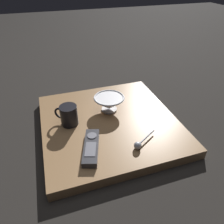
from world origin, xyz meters
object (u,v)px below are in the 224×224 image
coffee_mug (69,115)px  tv_remote_near (91,147)px  cereal_bowl (109,103)px  teaspoon (139,144)px

coffee_mug → tv_remote_near: coffee_mug is taller
cereal_bowl → teaspoon: 0.27m
tv_remote_near → cereal_bowl: bearing=148.0°
cereal_bowl → coffee_mug: size_ratio=1.49×
coffee_mug → teaspoon: coffee_mug is taller
cereal_bowl → coffee_mug: (0.04, -0.19, 0.00)m
coffee_mug → teaspoon: size_ratio=0.84×
cereal_bowl → tv_remote_near: size_ratio=0.77×
coffee_mug → tv_remote_near: size_ratio=0.51×
coffee_mug → teaspoon: (0.23, 0.23, -0.03)m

